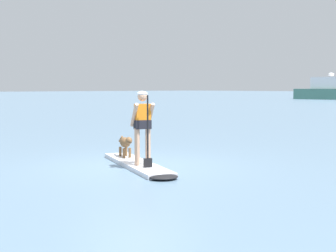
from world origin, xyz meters
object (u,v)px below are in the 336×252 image
person_paddler (143,122)px  dog (126,143)px  moored_boat_far_starboard (335,91)px  paddleboard (140,166)px

person_paddler → dog: bearing=159.9°
person_paddler → moored_boat_far_starboard: bearing=115.5°
person_paddler → dog: 1.47m
paddleboard → moored_boat_far_starboard: bearing=115.3°
person_paddler → moored_boat_far_starboard: size_ratio=0.13×
moored_boat_far_starboard → person_paddler: bearing=-64.5°
paddleboard → dog: dog is taller
moored_boat_far_starboard → paddleboard: bearing=-64.7°
dog → moored_boat_far_starboard: 67.96m
person_paddler → moored_boat_far_starboard: (-29.62, 62.21, 0.25)m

